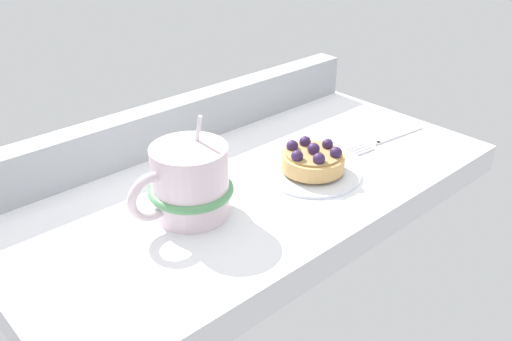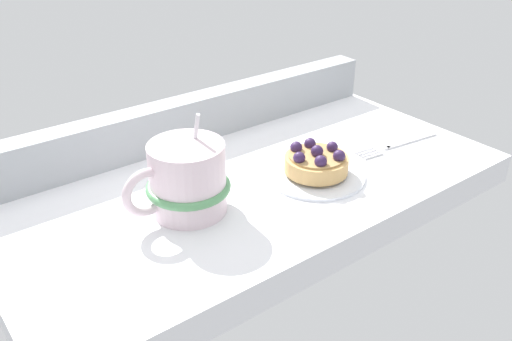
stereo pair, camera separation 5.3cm
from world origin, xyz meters
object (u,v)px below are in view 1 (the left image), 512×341
at_px(dessert_plate, 312,171).
at_px(raspberry_tart, 313,159).
at_px(dessert_fork, 387,139).
at_px(coffee_mug, 189,183).

bearing_deg(dessert_plate, raspberry_tart, 151.91).
bearing_deg(dessert_fork, dessert_plate, 178.24).
bearing_deg(raspberry_tart, dessert_fork, -1.79).
xyz_separation_m(raspberry_tart, coffee_mug, (-0.18, 0.03, 0.02)).
relative_size(raspberry_tart, dessert_fork, 0.56).
height_order(dessert_plate, coffee_mug, coffee_mug).
bearing_deg(dessert_plate, coffee_mug, 170.14).
distance_m(coffee_mug, dessert_fork, 0.35).
bearing_deg(dessert_plate, dessert_fork, -1.76).
bearing_deg(raspberry_tart, dessert_plate, -28.09).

